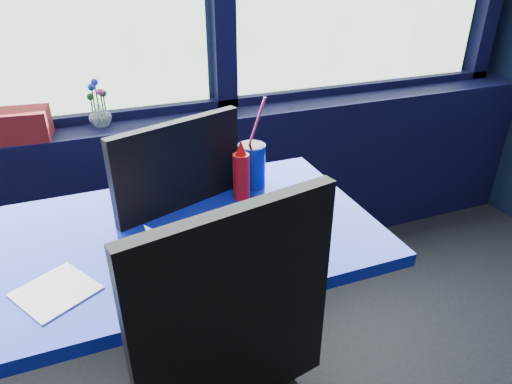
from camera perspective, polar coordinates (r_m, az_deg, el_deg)
name	(u,v)px	position (r m, az deg, el deg)	size (l,w,h in m)	color
window_sill	(74,213)	(2.28, -21.80, -2.42)	(5.00, 0.26, 0.80)	black
near_table	(176,281)	(1.47, -9.97, -10.96)	(1.20, 0.70, 0.75)	black
chair_near_back	(190,225)	(1.68, -8.29, -4.06)	(0.60, 0.60, 1.03)	black
flower_vase	(100,113)	(2.09, -18.97, 9.38)	(0.13, 0.13, 0.20)	silver
food_basket	(169,259)	(1.20, -10.81, -8.18)	(0.29, 0.29, 0.09)	#B20B10
ketchup_bottle	(241,173)	(1.48, -1.86, 2.42)	(0.05, 0.05, 0.20)	#B20B10
soda_cup	(252,164)	(1.56, -0.53, 3.48)	(0.09, 0.09, 0.32)	#0D2094
napkin	(56,291)	(1.22, -23.75, -11.30)	(0.16, 0.16, 0.00)	white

